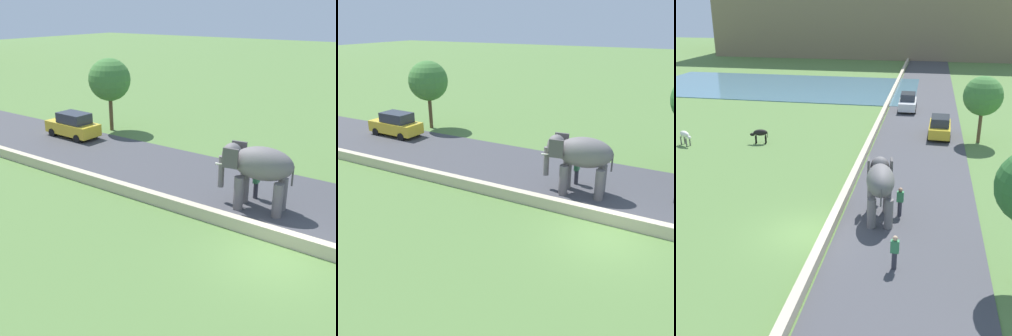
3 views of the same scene
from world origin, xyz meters
TOP-DOWN VIEW (x-y plane):
  - ground_plane at (0.00, 0.00)m, footprint 220.00×220.00m
  - road_surface at (5.00, 20.00)m, footprint 7.00×120.00m
  - barrier_wall at (1.20, 18.00)m, footprint 0.40×110.00m
  - lake at (-14.00, 36.83)m, footprint 36.00×18.00m
  - elephant at (3.39, 2.28)m, footprint 1.77×3.56m
  - person_beside_elephant at (4.41, 2.71)m, footprint 0.36×0.22m
  - person_trailing at (4.56, -2.22)m, footprint 0.36×0.22m
  - car_white at (3.42, 26.45)m, footprint 1.84×4.03m
  - car_yellow at (6.57, 17.55)m, footprint 1.89×4.05m
  - cow_black at (-7.41, 13.08)m, footprint 1.42×0.69m
  - cow_white at (-12.97, 11.51)m, footprint 1.37×0.97m
  - tree_near at (9.63, 16.75)m, footprint 3.05×3.05m

SIDE VIEW (x-z plane):
  - ground_plane at x=0.00m, z-range 0.00..0.00m
  - road_surface at x=5.00m, z-range 0.00..0.06m
  - lake at x=-14.00m, z-range 0.00..0.08m
  - barrier_wall at x=1.20m, z-range 0.00..0.57m
  - cow_black at x=-7.41m, z-range 0.26..1.41m
  - cow_white at x=-12.97m, z-range 0.26..1.41m
  - person_beside_elephant at x=4.41m, z-range 0.06..1.69m
  - person_trailing at x=4.56m, z-range 0.06..1.69m
  - car_white at x=3.42m, z-range 0.00..1.80m
  - car_yellow at x=6.57m, z-range 0.00..1.80m
  - elephant at x=3.39m, z-range 0.54..3.53m
  - tree_near at x=9.63m, z-range 1.10..6.38m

